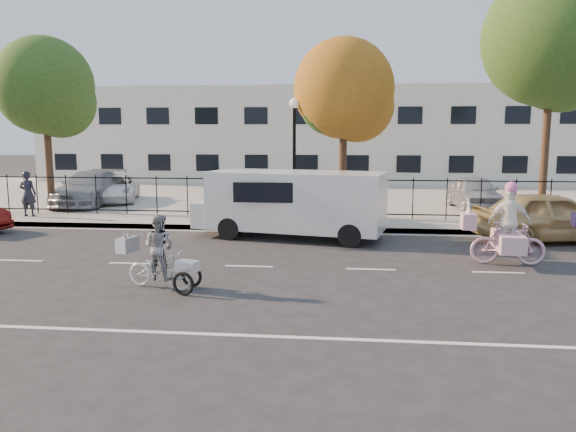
# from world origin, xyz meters

# --- Properties ---
(ground) EXTENTS (120.00, 120.00, 0.00)m
(ground) POSITION_xyz_m (0.00, 0.00, 0.00)
(ground) COLOR #333334
(road_markings) EXTENTS (60.00, 9.52, 0.01)m
(road_markings) POSITION_xyz_m (0.00, 0.00, 0.01)
(road_markings) COLOR silver
(road_markings) RESTS_ON ground
(curb) EXTENTS (60.00, 0.10, 0.15)m
(curb) POSITION_xyz_m (0.00, 5.05, 0.07)
(curb) COLOR #A8A399
(curb) RESTS_ON ground
(sidewalk) EXTENTS (60.00, 2.20, 0.15)m
(sidewalk) POSITION_xyz_m (0.00, 6.10, 0.07)
(sidewalk) COLOR #A8A399
(sidewalk) RESTS_ON ground
(parking_lot) EXTENTS (60.00, 15.60, 0.15)m
(parking_lot) POSITION_xyz_m (0.00, 15.00, 0.07)
(parking_lot) COLOR #A8A399
(parking_lot) RESTS_ON ground
(iron_fence) EXTENTS (58.00, 0.06, 1.50)m
(iron_fence) POSITION_xyz_m (0.00, 7.20, 0.90)
(iron_fence) COLOR black
(iron_fence) RESTS_ON sidewalk
(building) EXTENTS (34.00, 10.00, 6.00)m
(building) POSITION_xyz_m (0.00, 25.00, 3.00)
(building) COLOR silver
(building) RESTS_ON ground
(lamppost) EXTENTS (0.36, 0.36, 4.33)m
(lamppost) POSITION_xyz_m (0.50, 6.80, 3.11)
(lamppost) COLOR black
(lamppost) RESTS_ON sidewalk
(street_sign) EXTENTS (0.85, 0.06, 1.80)m
(street_sign) POSITION_xyz_m (-1.85, 6.80, 1.42)
(street_sign) COLOR black
(street_sign) RESTS_ON sidewalk
(zebra_trike) EXTENTS (1.87, 1.05, 1.60)m
(zebra_trike) POSITION_xyz_m (-1.55, -2.10, 0.62)
(zebra_trike) COLOR white
(zebra_trike) RESTS_ON ground
(unicorn_bike) EXTENTS (2.09, 1.45, 2.10)m
(unicorn_bike) POSITION_xyz_m (6.39, 0.85, 0.78)
(unicorn_bike) COLOR #E1ABBE
(unicorn_bike) RESTS_ON ground
(white_van) EXTENTS (6.19, 3.04, 2.08)m
(white_van) POSITION_xyz_m (0.73, 3.80, 1.15)
(white_van) COLOR white
(white_van) RESTS_ON ground
(gold_sedan) EXTENTS (4.78, 2.61, 1.54)m
(gold_sedan) POSITION_xyz_m (8.52, 4.05, 0.77)
(gold_sedan) COLOR tan
(gold_sedan) RESTS_ON ground
(pedestrian) EXTENTS (0.62, 0.41, 1.70)m
(pedestrian) POSITION_xyz_m (-9.45, 6.32, 1.00)
(pedestrian) COLOR black
(pedestrian) RESTS_ON sidewalk
(lot_car_a) EXTENTS (2.27, 5.03, 1.43)m
(lot_car_a) POSITION_xyz_m (-8.70, 9.81, 0.87)
(lot_car_a) COLOR #97999E
(lot_car_a) RESTS_ON parking_lot
(lot_car_b) EXTENTS (3.12, 4.69, 1.20)m
(lot_car_b) POSITION_xyz_m (-8.07, 10.92, 0.75)
(lot_car_b) COLOR white
(lot_car_b) RESTS_ON parking_lot
(lot_car_d) EXTENTS (1.79, 4.09, 1.37)m
(lot_car_d) POSITION_xyz_m (7.59, 10.03, 0.84)
(lot_car_d) COLOR #A9AAB0
(lot_car_d) RESTS_ON parking_lot
(tree_west) EXTENTS (3.80, 3.80, 6.96)m
(tree_west) POSITION_xyz_m (-9.24, 7.90, 4.87)
(tree_west) COLOR #442D1D
(tree_west) RESTS_ON ground
(tree_mid) EXTENTS (3.64, 3.63, 6.65)m
(tree_mid) POSITION_xyz_m (2.38, 7.36, 4.65)
(tree_mid) COLOR #442D1D
(tree_mid) RESTS_ON ground
(tree_east) EXTENTS (4.98, 4.98, 9.12)m
(tree_east) POSITION_xyz_m (9.78, 8.26, 6.39)
(tree_east) COLOR #442D1D
(tree_east) RESTS_ON ground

